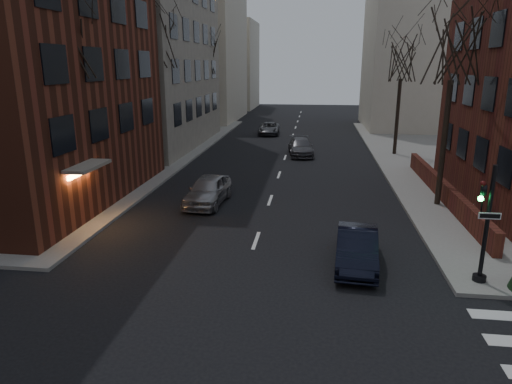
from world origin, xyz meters
The scene contains 17 objects.
low_wall_right centered at (9.30, 19.00, 0.65)m, with size 0.35×16.00×1.00m, color #572519.
building_distant_la centered at (-15.00, 55.00, 9.00)m, with size 14.00×16.00×18.00m, color beige.
building_distant_ra centered at (15.00, 50.00, 8.00)m, with size 14.00×14.00×16.00m, color beige.
building_distant_lb centered at (-13.00, 72.00, 7.00)m, with size 10.00×12.00×14.00m, color beige.
traffic_signal centered at (7.94, 8.99, 1.91)m, with size 0.76×0.44×4.00m.
tree_left_a centered at (-8.80, 14.00, 8.47)m, with size 4.18×4.18×10.26m.
tree_left_b centered at (-8.80, 26.00, 8.91)m, with size 4.40×4.40×10.80m.
tree_left_c centered at (-8.80, 40.00, 8.03)m, with size 3.96×3.96×9.72m.
tree_right_a centered at (8.80, 18.00, 8.03)m, with size 3.96×3.96×9.72m.
tree_right_b centered at (8.80, 32.00, 7.59)m, with size 3.74×3.74×9.18m.
streetlamp_near centered at (-8.20, 22.00, 4.24)m, with size 0.36×0.36×6.28m.
streetlamp_far centered at (-8.20, 42.00, 4.24)m, with size 0.36×0.36×6.28m.
parked_sedan centered at (4.00, 10.05, 0.69)m, with size 1.45×4.16×1.37m, color black.
car_lane_silver centered at (-3.21, 16.90, 0.76)m, with size 1.79×4.46×1.52m, color #959499.
car_lane_gray centered at (1.18, 31.14, 0.68)m, with size 1.89×4.66×1.35m, color #46454B.
car_lane_far centered at (-2.56, 42.24, 0.62)m, with size 2.07×4.49×1.25m, color #46464B.
sandwich_board centered at (9.49, 14.95, 0.59)m, with size 0.39×0.55×0.89m, color silver.
Camera 1 is at (2.33, -5.89, 7.21)m, focal length 32.00 mm.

